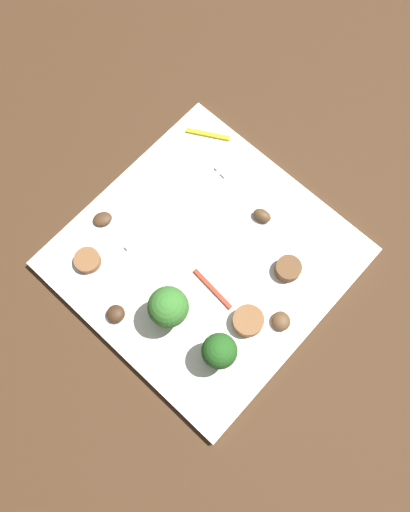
{
  "coord_description": "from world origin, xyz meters",
  "views": [
    {
      "loc": [
        -0.14,
        -0.13,
        0.59
      ],
      "look_at": [
        0.0,
        0.0,
        0.01
      ],
      "focal_mm": 37.43,
      "sensor_mm": 36.0,
      "label": 1
    }
  ],
  "objects_px": {
    "plate": "(205,258)",
    "pepper_strip_2": "(208,134)",
    "sausage_slice_0": "(88,260)",
    "broccoli_floret_0": "(168,307)",
    "mushroom_1": "(116,314)",
    "sausage_slice_2": "(248,321)",
    "broccoli_floret_1": "(219,351)",
    "pepper_strip_1": "(213,289)",
    "mushroom_2": "(278,324)",
    "mushroom_0": "(262,215)",
    "sausage_slice_1": "(288,269)",
    "mushroom_3": "(103,219)",
    "fork": "(194,194)"
  },
  "relations": [
    {
      "from": "plate",
      "to": "pepper_strip_2",
      "type": "relative_size",
      "value": 5.29
    },
    {
      "from": "sausage_slice_0",
      "to": "plate",
      "type": "bearing_deg",
      "value": -44.34
    },
    {
      "from": "broccoli_floret_0",
      "to": "mushroom_1",
      "type": "height_order",
      "value": "broccoli_floret_0"
    },
    {
      "from": "broccoli_floret_0",
      "to": "mushroom_1",
      "type": "relative_size",
      "value": 3.11
    },
    {
      "from": "sausage_slice_2",
      "to": "mushroom_1",
      "type": "bearing_deg",
      "value": 129.4
    },
    {
      "from": "broccoli_floret_1",
      "to": "pepper_strip_1",
      "type": "height_order",
      "value": "broccoli_floret_1"
    },
    {
      "from": "plate",
      "to": "broccoli_floret_1",
      "type": "height_order",
      "value": "broccoli_floret_1"
    },
    {
      "from": "broccoli_floret_1",
      "to": "sausage_slice_2",
      "type": "distance_m",
      "value": 0.06
    },
    {
      "from": "broccoli_floret_0",
      "to": "broccoli_floret_1",
      "type": "xyz_separation_m",
      "value": [
        0.0,
        -0.07,
        -0.0
      ]
    },
    {
      "from": "mushroom_2",
      "to": "pepper_strip_2",
      "type": "height_order",
      "value": "mushroom_2"
    },
    {
      "from": "mushroom_0",
      "to": "plate",
      "type": "bearing_deg",
      "value": 168.13
    },
    {
      "from": "sausage_slice_0",
      "to": "mushroom_2",
      "type": "distance_m",
      "value": 0.23
    },
    {
      "from": "broccoli_floret_1",
      "to": "mushroom_0",
      "type": "distance_m",
      "value": 0.17
    },
    {
      "from": "sausage_slice_1",
      "to": "mushroom_1",
      "type": "relative_size",
      "value": 1.43
    },
    {
      "from": "sausage_slice_0",
      "to": "broccoli_floret_0",
      "type": "bearing_deg",
      "value": -80.44
    },
    {
      "from": "mushroom_3",
      "to": "sausage_slice_0",
      "type": "bearing_deg",
      "value": -152.33
    },
    {
      "from": "broccoli_floret_1",
      "to": "mushroom_2",
      "type": "bearing_deg",
      "value": -20.18
    },
    {
      "from": "broccoli_floret_1",
      "to": "pepper_strip_1",
      "type": "distance_m",
      "value": 0.08
    },
    {
      "from": "mushroom_0",
      "to": "fork",
      "type": "bearing_deg",
      "value": 112.14
    },
    {
      "from": "mushroom_3",
      "to": "sausage_slice_2",
      "type": "bearing_deg",
      "value": -83.37
    },
    {
      "from": "pepper_strip_2",
      "to": "pepper_strip_1",
      "type": "bearing_deg",
      "value": -135.96
    },
    {
      "from": "plate",
      "to": "mushroom_2",
      "type": "xyz_separation_m",
      "value": [
        -0.0,
        -0.11,
        0.01
      ]
    },
    {
      "from": "sausage_slice_1",
      "to": "mushroom_3",
      "type": "xyz_separation_m",
      "value": [
        -0.1,
        0.2,
        -0.0
      ]
    },
    {
      "from": "plate",
      "to": "mushroom_0",
      "type": "xyz_separation_m",
      "value": [
        0.08,
        -0.02,
        0.01
      ]
    },
    {
      "from": "pepper_strip_1",
      "to": "sausage_slice_2",
      "type": "bearing_deg",
      "value": -91.76
    },
    {
      "from": "sausage_slice_2",
      "to": "mushroom_2",
      "type": "xyz_separation_m",
      "value": [
        0.02,
        -0.03,
        -0.0
      ]
    },
    {
      "from": "sausage_slice_0",
      "to": "sausage_slice_1",
      "type": "relative_size",
      "value": 1.02
    },
    {
      "from": "broccoli_floret_0",
      "to": "plate",
      "type": "bearing_deg",
      "value": 13.75
    },
    {
      "from": "sausage_slice_0",
      "to": "mushroom_2",
      "type": "bearing_deg",
      "value": -66.33
    },
    {
      "from": "broccoli_floret_0",
      "to": "mushroom_0",
      "type": "xyz_separation_m",
      "value": [
        0.16,
        0.0,
        -0.03
      ]
    },
    {
      "from": "mushroom_0",
      "to": "pepper_strip_2",
      "type": "xyz_separation_m",
      "value": [
        0.04,
        0.12,
        -0.0
      ]
    },
    {
      "from": "fork",
      "to": "sausage_slice_1",
      "type": "xyz_separation_m",
      "value": [
        0.0,
        -0.14,
        0.01
      ]
    },
    {
      "from": "broccoli_floret_1",
      "to": "broccoli_floret_0",
      "type": "bearing_deg",
      "value": 92.3
    },
    {
      "from": "sausage_slice_1",
      "to": "sausage_slice_2",
      "type": "distance_m",
      "value": 0.08
    },
    {
      "from": "mushroom_2",
      "to": "mushroom_0",
      "type": "bearing_deg",
      "value": 48.55
    },
    {
      "from": "plate",
      "to": "fork",
      "type": "xyz_separation_m",
      "value": [
        0.05,
        0.06,
        0.01
      ]
    },
    {
      "from": "sausage_slice_2",
      "to": "pepper_strip_2",
      "type": "xyz_separation_m",
      "value": [
        0.14,
        0.19,
        -0.01
      ]
    },
    {
      "from": "mushroom_0",
      "to": "mushroom_2",
      "type": "xyz_separation_m",
      "value": [
        -0.08,
        -0.1,
        -0.0
      ]
    },
    {
      "from": "plate",
      "to": "sausage_slice_0",
      "type": "relative_size",
      "value": 9.73
    },
    {
      "from": "fork",
      "to": "mushroom_2",
      "type": "relative_size",
      "value": 8.22
    },
    {
      "from": "sausage_slice_0",
      "to": "pepper_strip_2",
      "type": "distance_m",
      "value": 0.21
    },
    {
      "from": "sausage_slice_0",
      "to": "sausage_slice_1",
      "type": "distance_m",
      "value": 0.23
    },
    {
      "from": "plate",
      "to": "mushroom_1",
      "type": "distance_m",
      "value": 0.12
    },
    {
      "from": "mushroom_2",
      "to": "sausage_slice_2",
      "type": "bearing_deg",
      "value": 126.83
    },
    {
      "from": "plate",
      "to": "mushroom_2",
      "type": "height_order",
      "value": "mushroom_2"
    },
    {
      "from": "plate",
      "to": "fork",
      "type": "distance_m",
      "value": 0.08
    },
    {
      "from": "sausage_slice_1",
      "to": "pepper_strip_2",
      "type": "distance_m",
      "value": 0.2
    },
    {
      "from": "mushroom_3",
      "to": "pepper_strip_1",
      "type": "bearing_deg",
      "value": -80.44
    },
    {
      "from": "pepper_strip_2",
      "to": "fork",
      "type": "bearing_deg",
      "value": -149.55
    },
    {
      "from": "mushroom_2",
      "to": "mushroom_1",
      "type": "bearing_deg",
      "value": 128.93
    }
  ]
}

